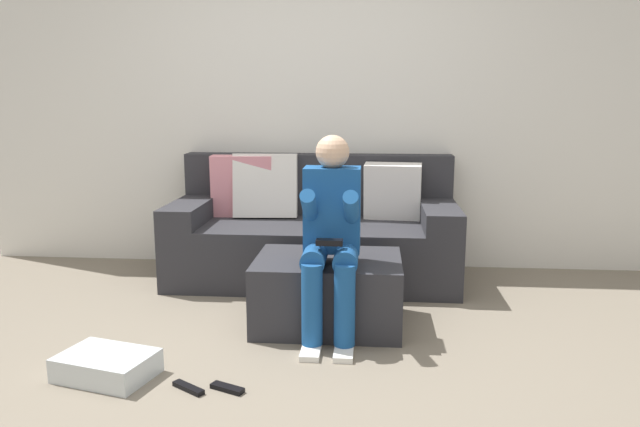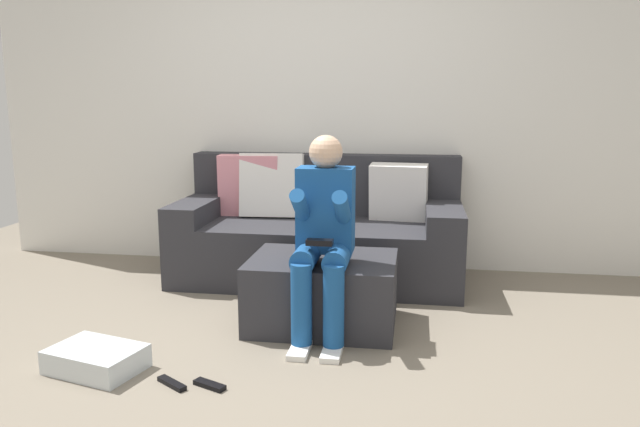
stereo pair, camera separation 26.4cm
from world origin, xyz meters
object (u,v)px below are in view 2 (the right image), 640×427
(couch_sectional, at_px, (318,233))
(person_seated, at_px, (323,231))
(remote_near_ottoman, at_px, (210,385))
(ottoman, at_px, (323,292))
(remote_by_storage_bin, at_px, (172,383))
(storage_bin, at_px, (96,359))

(couch_sectional, bearing_deg, person_seated, -79.35)
(remote_near_ottoman, bearing_deg, couch_sectional, 107.09)
(couch_sectional, relative_size, ottoman, 2.43)
(ottoman, bearing_deg, remote_by_storage_bin, -123.23)
(ottoman, bearing_deg, couch_sectional, 100.90)
(ottoman, relative_size, remote_by_storage_bin, 4.65)
(remote_near_ottoman, xyz_separation_m, remote_by_storage_bin, (-0.18, -0.01, 0.00))
(person_seated, relative_size, storage_bin, 2.57)
(remote_near_ottoman, distance_m, remote_by_storage_bin, 0.18)
(couch_sectional, bearing_deg, storage_bin, -115.27)
(storage_bin, relative_size, remote_near_ottoman, 2.62)
(remote_near_ottoman, relative_size, remote_by_storage_bin, 0.91)
(remote_by_storage_bin, bearing_deg, ottoman, 90.26)
(person_seated, height_order, remote_near_ottoman, person_seated)
(couch_sectional, height_order, remote_by_storage_bin, couch_sectional)
(person_seated, xyz_separation_m, storage_bin, (-1.02, -0.60, -0.54))
(ottoman, distance_m, remote_by_storage_bin, 1.06)
(ottoman, height_order, storage_bin, ottoman)
(storage_bin, bearing_deg, couch_sectional, 64.73)
(couch_sectional, xyz_separation_m, remote_near_ottoman, (-0.21, -1.81, -0.32))
(ottoman, distance_m, remote_near_ottoman, 0.96)
(storage_bin, bearing_deg, remote_near_ottoman, -7.98)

